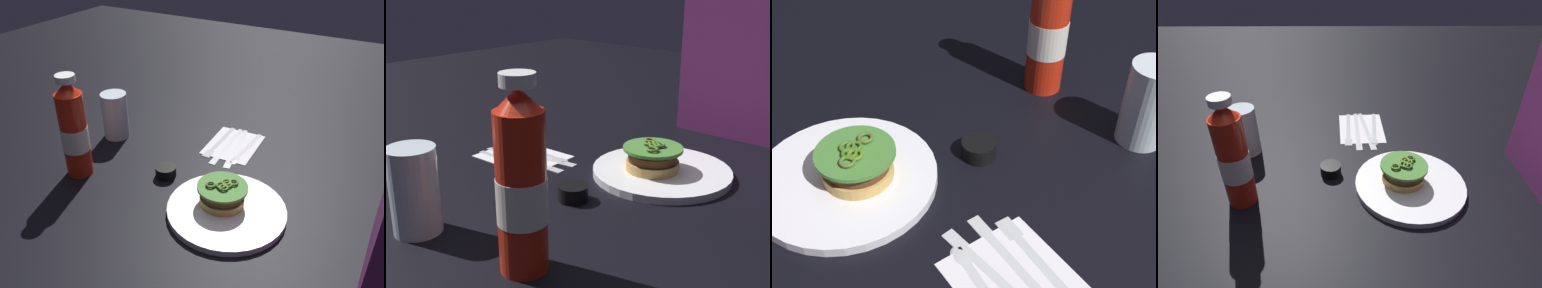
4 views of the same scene
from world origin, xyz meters
TOP-DOWN VIEW (x-y plane):
  - ground_plane at (0.00, 0.00)m, footprint 3.00×3.00m
  - dinner_plate at (0.02, 0.16)m, footprint 0.26×0.26m
  - burger_sandwich at (0.01, 0.15)m, footprint 0.11×0.11m
  - ketchup_bottle at (0.06, -0.23)m, footprint 0.07×0.07m
  - water_glass at (-0.13, -0.27)m, footprint 0.07×0.07m
  - condiment_cup at (-0.03, -0.03)m, footprint 0.05×0.05m
  - napkin at (-0.25, 0.05)m, footprint 0.18×0.14m
  - fork_utensil at (-0.23, 0.01)m, footprint 0.19×0.02m
  - butter_knife at (-0.23, 0.04)m, footprint 0.21×0.02m
  - steak_knife at (-0.23, 0.07)m, footprint 0.21×0.05m
  - spoon_utensil at (-0.23, 0.09)m, footprint 0.19×0.03m

SIDE VIEW (x-z plane):
  - ground_plane at x=0.00m, z-range 0.00..0.00m
  - napkin at x=-0.25m, z-range 0.00..0.00m
  - fork_utensil at x=-0.23m, z-range 0.00..0.01m
  - steak_knife at x=-0.23m, z-range 0.00..0.01m
  - spoon_utensil at x=-0.23m, z-range 0.00..0.01m
  - butter_knife at x=-0.23m, z-range 0.00..0.01m
  - dinner_plate at x=0.02m, z-range 0.00..0.01m
  - condiment_cup at x=-0.03m, z-range 0.00..0.03m
  - burger_sandwich at x=0.01m, z-range 0.01..0.06m
  - water_glass at x=-0.13m, z-range 0.00..0.13m
  - ketchup_bottle at x=0.06m, z-range -0.01..0.25m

